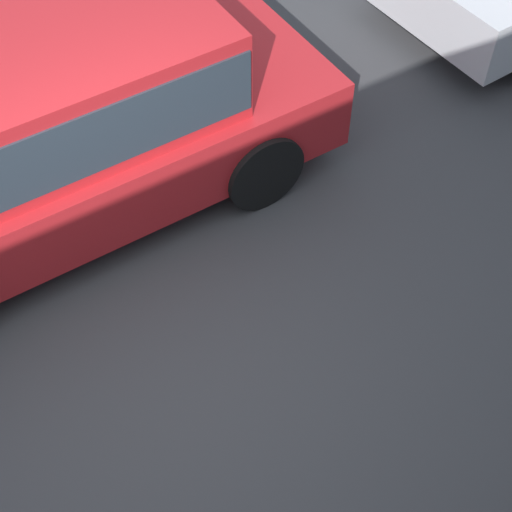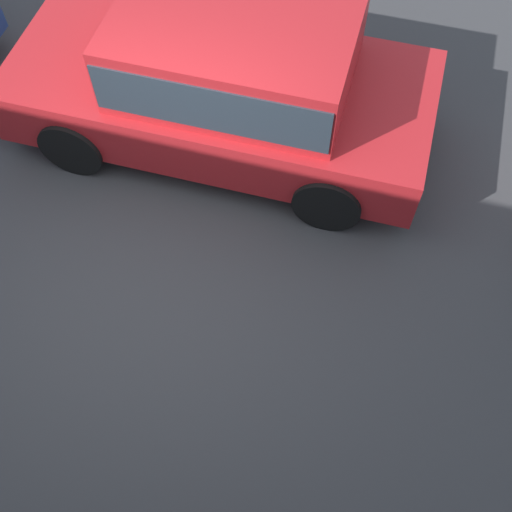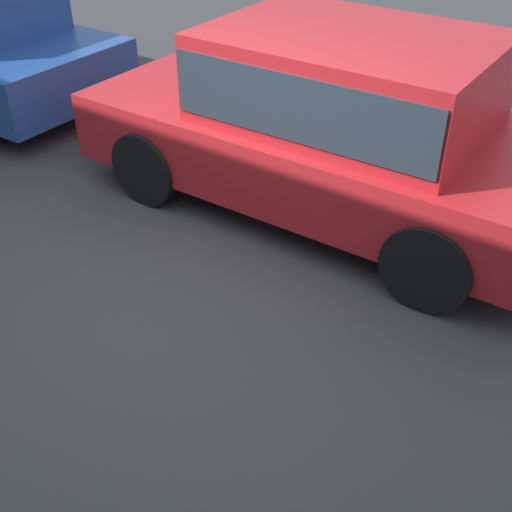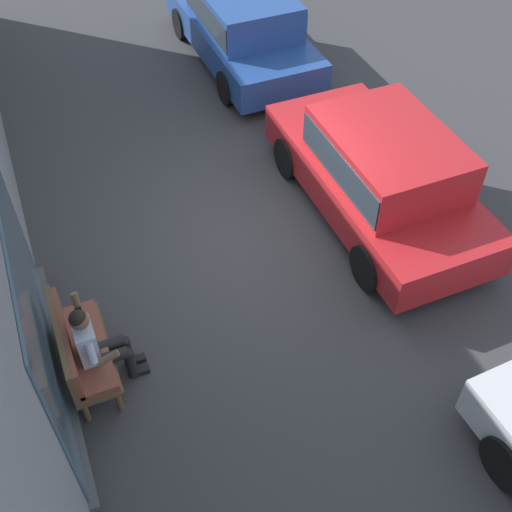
{
  "view_description": "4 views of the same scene",
  "coord_description": "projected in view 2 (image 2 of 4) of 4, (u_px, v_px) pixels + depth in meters",
  "views": [
    {
      "loc": [
        0.82,
        2.6,
        4.65
      ],
      "look_at": [
        -0.68,
        0.17,
        1.06
      ],
      "focal_mm": 55.0,
      "sensor_mm": 36.0,
      "label": 1
    },
    {
      "loc": [
        -1.79,
        2.6,
        5.26
      ],
      "look_at": [
        -1.08,
        0.12,
        0.98
      ],
      "focal_mm": 45.0,
      "sensor_mm": 36.0,
      "label": 2
    },
    {
      "loc": [
        -2.55,
        2.6,
        2.95
      ],
      "look_at": [
        -0.8,
        0.11,
        0.8
      ],
      "focal_mm": 45.0,
      "sensor_mm": 36.0,
      "label": 3
    },
    {
      "loc": [
        -6.33,
        2.6,
        6.77
      ],
      "look_at": [
        -1.43,
        0.61,
        1.17
      ],
      "focal_mm": 45.0,
      "sensor_mm": 36.0,
      "label": 4
    }
  ],
  "objects": [
    {
      "name": "ground_plane",
      "position": [
        149.0,
        272.0,
        6.05
      ],
      "size": [
        60.0,
        60.0,
        0.0
      ],
      "primitive_type": "plane",
      "color": "#38383A"
    },
    {
      "name": "parked_car_mid",
      "position": [
        227.0,
        76.0,
        6.22
      ],
      "size": [
        4.23,
        1.94,
        1.54
      ],
      "color": "red",
      "rests_on": "ground_plane"
    }
  ]
}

